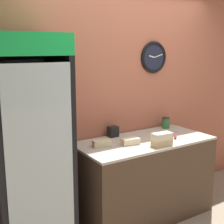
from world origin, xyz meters
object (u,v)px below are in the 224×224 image
object	(u,v)px
sandwich_stack_bottom	(162,143)
beverage_cooler	(26,139)
sandwich_stack_middle	(162,136)
chefs_knife	(176,136)
sandwich_flat_right	(130,141)
condiment_jar	(166,123)
sandwich_flat_left	(102,143)
napkin_dispenser	(113,132)

from	to	relation	value
sandwich_stack_bottom	beverage_cooler	bearing A→B (deg)	164.61
sandwich_stack_middle	chefs_knife	world-z (taller)	sandwich_stack_middle
sandwich_stack_bottom	sandwich_flat_right	size ratio (longest dim) A/B	1.11
sandwich_stack_middle	condiment_jar	xyz separation A→B (m)	(0.53, 0.52, -0.04)
sandwich_flat_left	sandwich_flat_right	world-z (taller)	same
sandwich_stack_bottom	sandwich_stack_middle	size ratio (longest dim) A/B	1.01
sandwich_flat_left	condiment_jar	size ratio (longest dim) A/B	1.47
sandwich_flat_left	napkin_dispenser	size ratio (longest dim) A/B	1.70
condiment_jar	sandwich_stack_bottom	bearing A→B (deg)	-135.39
sandwich_flat_left	sandwich_stack_bottom	bearing A→B (deg)	-30.86
sandwich_flat_right	napkin_dispenser	bearing A→B (deg)	88.83
beverage_cooler	sandwich_stack_bottom	xyz separation A→B (m)	(1.30, -0.36, -0.16)
sandwich_stack_middle	sandwich_flat_left	bearing A→B (deg)	149.14
sandwich_stack_bottom	chefs_knife	size ratio (longest dim) A/B	0.79
sandwich_flat_right	sandwich_stack_middle	bearing A→B (deg)	-41.12
sandwich_stack_bottom	sandwich_flat_right	xyz separation A→B (m)	(-0.25, 0.21, -0.00)
beverage_cooler	napkin_dispenser	world-z (taller)	beverage_cooler
beverage_cooler	condiment_jar	world-z (taller)	beverage_cooler
sandwich_flat_right	napkin_dispenser	xyz separation A→B (m)	(0.01, 0.34, 0.03)
chefs_knife	napkin_dispenser	size ratio (longest dim) A/B	2.30
sandwich_flat_left	napkin_dispenser	distance (m)	0.38
beverage_cooler	sandwich_flat_right	world-z (taller)	beverage_cooler
beverage_cooler	napkin_dispenser	bearing A→B (deg)	10.76
napkin_dispenser	sandwich_flat_left	bearing A→B (deg)	-140.48
beverage_cooler	napkin_dispenser	xyz separation A→B (m)	(1.06, 0.20, -0.13)
chefs_knife	sandwich_flat_right	bearing A→B (deg)	176.90
sandwich_flat_left	chefs_knife	size ratio (longest dim) A/B	0.74
sandwich_stack_bottom	condiment_jar	world-z (taller)	condiment_jar
sandwich_stack_bottom	napkin_dispenser	bearing A→B (deg)	113.14
sandwich_flat_left	sandwich_stack_middle	bearing A→B (deg)	-30.86
sandwich_flat_right	condiment_jar	world-z (taller)	condiment_jar
beverage_cooler	condiment_jar	bearing A→B (deg)	5.09
beverage_cooler	sandwich_flat_right	size ratio (longest dim) A/B	10.22
sandwich_stack_middle	sandwich_flat_right	distance (m)	0.33
sandwich_flat_left	condiment_jar	world-z (taller)	condiment_jar
sandwich_stack_middle	sandwich_flat_left	world-z (taller)	sandwich_stack_middle
sandwich_stack_middle	sandwich_flat_left	xyz separation A→B (m)	(-0.53, 0.32, -0.07)
chefs_knife	napkin_dispenser	world-z (taller)	napkin_dispenser
beverage_cooler	sandwich_stack_bottom	world-z (taller)	beverage_cooler
sandwich_stack_middle	sandwich_flat_right	bearing A→B (deg)	138.88
sandwich_flat_left	napkin_dispenser	bearing A→B (deg)	39.52
sandwich_flat_right	napkin_dispenser	distance (m)	0.34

